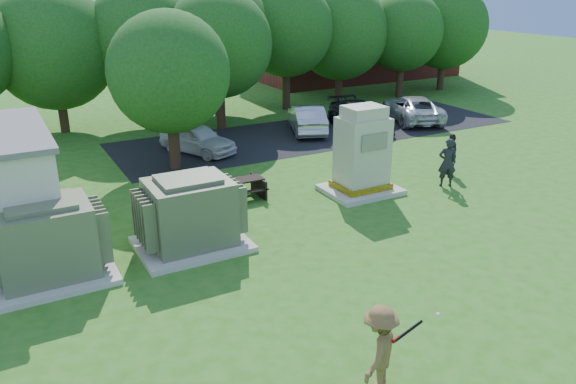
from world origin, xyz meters
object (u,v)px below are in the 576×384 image
person_by_generator (447,163)px  car_white (197,139)px  generator_cabinet (362,156)px  car_silver_b (412,108)px  person_walking_right (451,154)px  car_silver_a (307,118)px  car_dark (360,116)px  transformer_right (190,215)px  transformer_left (47,243)px  picnic_table (240,187)px  batter (379,350)px

person_by_generator → car_white: (-6.43, 8.28, -0.27)m
generator_cabinet → car_white: size_ratio=0.84×
car_silver_b → person_walking_right: bearing=80.5°
car_white → car_silver_a: bearing=-17.5°
person_by_generator → car_dark: person_by_generator is taller
transformer_right → generator_cabinet: generator_cabinet is taller
transformer_left → person_walking_right: bearing=5.2°
picnic_table → person_walking_right: 8.35m
car_silver_a → car_silver_b: car_silver_a is taller
car_dark → car_silver_b: car_dark is taller
picnic_table → generator_cabinet: bearing=-19.7°
car_white → car_silver_a: (5.91, 0.78, 0.05)m
transformer_right → picnic_table: (2.69, 2.71, -0.54)m
transformer_right → picnic_table: size_ratio=1.86×
car_silver_b → transformer_right: bearing=50.8°
transformer_right → generator_cabinet: bearing=10.9°
transformer_left → transformer_right: same height
transformer_right → generator_cabinet: (6.69, 1.28, 0.37)m
car_dark → car_silver_b: 3.50m
car_silver_a → car_dark: 2.68m
person_by_generator → car_silver_b: (5.52, 8.39, -0.23)m
person_by_generator → car_silver_b: person_by_generator is taller
transformer_left → car_dark: size_ratio=0.65×
transformer_right → car_white: size_ratio=0.82×
car_silver_a → transformer_right: bearing=67.1°
transformer_right → car_silver_b: transformer_right is taller
transformer_left → transformer_right: size_ratio=1.00×
batter → car_white: 16.02m
person_by_generator → car_silver_a: (-0.52, 9.06, -0.22)m
person_walking_right → car_white: person_walking_right is taller
transformer_right → person_by_generator: transformer_right is taller
person_walking_right → car_white: size_ratio=0.43×
batter → car_white: bearing=-133.6°
transformer_left → generator_cabinet: 10.47m
person_by_generator → car_white: size_ratio=0.49×
generator_cabinet → car_dark: generator_cabinet is taller
transformer_left → person_walking_right: size_ratio=1.92×
person_walking_right → car_silver_b: (4.35, 7.36, -0.12)m
person_walking_right → car_dark: (0.85, 7.18, -0.11)m
picnic_table → car_dark: (9.07, 5.80, 0.24)m
person_by_generator → picnic_table: bearing=10.8°
car_dark → car_silver_b: (3.50, 0.18, -0.00)m
generator_cabinet → car_silver_b: size_ratio=0.64×
person_by_generator → person_walking_right: person_by_generator is taller
transformer_left → person_by_generator: transformer_left is taller
transformer_left → car_dark: bearing=28.8°
generator_cabinet → car_silver_a: bearing=72.6°
transformer_left → batter: bearing=-57.2°
transformer_left → car_silver_b: transformer_left is taller
car_white → person_walking_right: bearing=-68.6°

